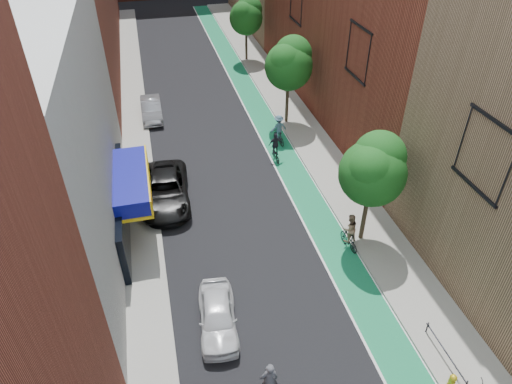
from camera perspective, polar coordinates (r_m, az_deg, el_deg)
bike_lane at (r=37.82m, az=0.54°, el=9.78°), size 2.00×68.00×0.01m
sidewalk_left at (r=36.86m, az=-14.85°, el=7.87°), size 2.00×68.00×0.15m
sidewalk_right at (r=38.43m, az=4.21°, el=10.24°), size 3.00×68.00×0.15m
building_left_white at (r=24.35m, az=-27.85°, el=5.10°), size 8.00×20.00×12.00m
tree_near at (r=23.12m, az=14.51°, el=2.88°), size 3.40×3.36×6.42m
tree_mid at (r=34.54m, az=4.18°, el=15.86°), size 3.55×3.53×6.74m
tree_far at (r=47.53m, az=-1.21°, el=21.23°), size 3.30×3.25×6.21m
parked_car_white at (r=20.86m, az=-4.81°, el=-15.19°), size 2.05×4.22×1.39m
parked_car_black at (r=27.90m, az=-11.23°, el=0.23°), size 3.10×6.11×1.66m
parked_car_silver at (r=37.85m, az=-12.95°, el=10.07°), size 1.57×4.44×1.46m
cyclist_lane_near at (r=24.74m, az=11.59°, el=-5.07°), size 0.93×1.66×2.08m
cyclist_lane_mid at (r=31.39m, az=2.47°, el=5.30°), size 0.97×1.57×2.00m
cyclist_lane_far at (r=33.26m, az=2.86°, el=7.66°), size 1.28×1.73×2.18m
fire_hydrant at (r=20.61m, az=23.29°, el=-20.92°), size 0.28×0.28×0.81m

